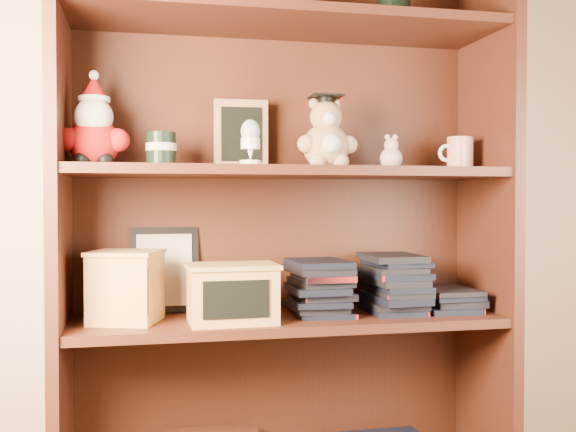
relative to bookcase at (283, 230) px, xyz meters
name	(u,v)px	position (x,y,z in m)	size (l,w,h in m)	color
bookcase	(283,230)	(0.00, 0.00, 0.00)	(1.20, 0.35, 1.60)	#462114
shelf_lower	(288,321)	(0.00, -0.05, -0.24)	(1.14, 0.33, 0.02)	#462114
shelf_upper	(288,172)	(0.00, -0.05, 0.16)	(1.14, 0.33, 0.02)	#462114
santa_plush	(94,130)	(-0.50, -0.06, 0.26)	(0.17, 0.13, 0.25)	#A50F0F
teachers_tin	(161,149)	(-0.33, -0.05, 0.22)	(0.08, 0.08, 0.09)	black
chalkboard_plaque	(241,136)	(-0.11, 0.06, 0.27)	(0.15, 0.08, 0.19)	#9E7547
egg_cup	(250,141)	(-0.11, -0.13, 0.23)	(0.06, 0.06, 0.12)	white
grad_teddy_bear	(327,139)	(0.11, -0.06, 0.25)	(0.17, 0.14, 0.20)	tan
pink_figurine	(391,155)	(0.30, -0.05, 0.21)	(0.06, 0.06, 0.10)	#CDA59E
teacher_mug	(459,153)	(0.50, -0.05, 0.22)	(0.10, 0.07, 0.09)	silver
certificate_frame	(164,270)	(-0.32, 0.09, -0.11)	(0.19, 0.05, 0.24)	black
treats_box	(126,286)	(-0.42, -0.05, -0.14)	(0.21, 0.21, 0.18)	tan
pencils_box	(232,293)	(-0.16, -0.12, -0.15)	(0.23, 0.17, 0.15)	tan
book_stack_left	(320,289)	(0.09, -0.05, -0.16)	(0.14, 0.20, 0.14)	black
book_stack_mid	(395,283)	(0.31, -0.05, -0.15)	(0.14, 0.20, 0.16)	black
book_stack_right	(448,299)	(0.47, -0.05, -0.20)	(0.14, 0.20, 0.06)	black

